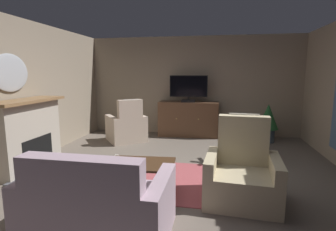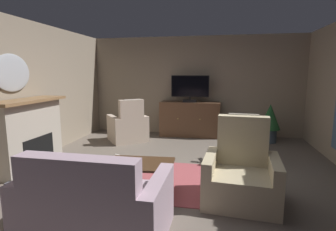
# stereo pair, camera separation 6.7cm
# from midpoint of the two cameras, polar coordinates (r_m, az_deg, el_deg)

# --- Properties ---
(ground_plane) EXTENTS (6.28, 6.93, 0.04)m
(ground_plane) POSITION_cam_midpoint_polar(r_m,az_deg,el_deg) (4.47, 0.97, -13.22)
(ground_plane) COLOR #665B51
(wall_back) EXTENTS (6.28, 0.10, 2.66)m
(wall_back) POSITION_cam_midpoint_polar(r_m,az_deg,el_deg) (7.34, 5.13, 6.36)
(wall_back) COLOR gray
(wall_back) RESTS_ON ground_plane
(wall_left) EXTENTS (0.10, 6.93, 2.66)m
(wall_left) POSITION_cam_midpoint_polar(r_m,az_deg,el_deg) (5.43, -30.78, 4.16)
(wall_left) COLOR gray
(wall_left) RESTS_ON ground_plane
(rug_central) EXTENTS (2.13, 1.63, 0.01)m
(rug_central) POSITION_cam_midpoint_polar(r_m,az_deg,el_deg) (4.28, 1.91, -13.89)
(rug_central) COLOR #9E474C
(rug_central) RESTS_ON ground_plane
(fireplace) EXTENTS (0.85, 1.55, 1.24)m
(fireplace) POSITION_cam_midpoint_polar(r_m,az_deg,el_deg) (5.23, -28.22, -4.03)
(fireplace) COLOR #4C4C51
(fireplace) RESTS_ON ground_plane
(wall_mirror_oval) EXTENTS (0.06, 0.84, 0.65)m
(wall_mirror_oval) POSITION_cam_midpoint_polar(r_m,az_deg,el_deg) (5.28, -31.24, 7.89)
(wall_mirror_oval) COLOR #B2B7BF
(tv_cabinet) EXTENTS (1.58, 0.50, 0.93)m
(tv_cabinet) POSITION_cam_midpoint_polar(r_m,az_deg,el_deg) (7.10, 4.14, -0.95)
(tv_cabinet) COLOR #402A1C
(tv_cabinet) RESTS_ON ground_plane
(television) EXTENTS (0.99, 0.20, 0.70)m
(television) POSITION_cam_midpoint_polar(r_m,az_deg,el_deg) (6.95, 4.17, 5.95)
(television) COLOR black
(television) RESTS_ON tv_cabinet
(coffee_table) EXTENTS (0.96, 0.67, 0.44)m
(coffee_table) POSITION_cam_midpoint_polar(r_m,az_deg,el_deg) (3.78, -6.27, -10.85)
(coffee_table) COLOR #422B19
(coffee_table) RESTS_ON ground_plane
(tv_remote) EXTENTS (0.13, 0.17, 0.02)m
(tv_remote) POSITION_cam_midpoint_polar(r_m,az_deg,el_deg) (3.83, -9.51, -9.67)
(tv_remote) COLOR black
(tv_remote) RESTS_ON coffee_table
(folded_newspaper) EXTENTS (0.33, 0.27, 0.01)m
(folded_newspaper) POSITION_cam_midpoint_polar(r_m,az_deg,el_deg) (3.78, -9.31, -10.03)
(folded_newspaper) COLOR silver
(folded_newspaper) RESTS_ON coffee_table
(sofa_floral) EXTENTS (1.44, 0.94, 0.96)m
(sofa_floral) POSITION_cam_midpoint_polar(r_m,az_deg,el_deg) (2.95, -15.63, -18.64)
(sofa_floral) COLOR #AD93A3
(sofa_floral) RESTS_ON ground_plane
(armchair_in_far_corner) EXTENTS (1.00, 0.89, 1.12)m
(armchair_in_far_corner) POSITION_cam_midpoint_polar(r_m,az_deg,el_deg) (3.71, 15.19, -12.35)
(armchair_in_far_corner) COLOR tan
(armchair_in_far_corner) RESTS_ON ground_plane
(armchair_angled_to_table) EXTENTS (1.17, 1.16, 1.08)m
(armchair_angled_to_table) POSITION_cam_midpoint_polar(r_m,az_deg,el_deg) (6.64, -9.18, -2.64)
(armchair_angled_to_table) COLOR #C6B29E
(armchair_angled_to_table) RESTS_ON ground_plane
(potted_plant_small_fern_corner) EXTENTS (0.49, 0.49, 0.94)m
(potted_plant_small_fern_corner) POSITION_cam_midpoint_polar(r_m,az_deg,el_deg) (6.90, 20.51, -1.02)
(potted_plant_small_fern_corner) COLOR #3D4C5B
(potted_plant_small_fern_corner) RESTS_ON ground_plane
(potted_plant_on_hearth_side) EXTENTS (0.70, 0.62, 0.83)m
(potted_plant_on_hearth_side) POSITION_cam_midpoint_polar(r_m,az_deg,el_deg) (5.23, 14.61, -7.69)
(potted_plant_on_hearth_side) COLOR #99664C
(potted_plant_on_hearth_side) RESTS_ON ground_plane
(cat) EXTENTS (0.40, 0.59, 0.23)m
(cat) POSITION_cam_midpoint_polar(r_m,az_deg,el_deg) (4.89, -12.94, -9.87)
(cat) COLOR beige
(cat) RESTS_ON ground_plane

